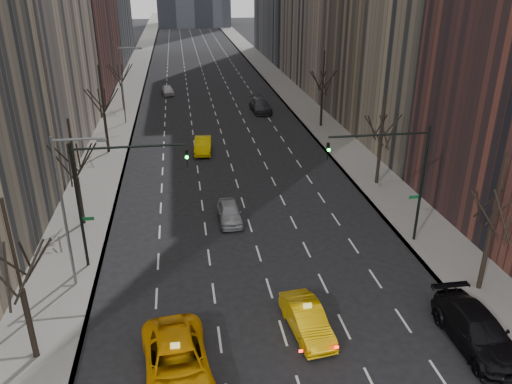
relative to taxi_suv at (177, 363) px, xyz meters
name	(u,v)px	position (x,y,z in m)	size (l,w,h in m)	color
sidewalk_left	(132,83)	(-6.90, 68.33, -0.80)	(4.50, 320.00, 0.15)	slate
sidewalk_right	(276,78)	(17.60, 68.33, -0.80)	(4.50, 320.00, 0.15)	slate
tree_lw_a	(22,290)	(-6.65, 2.33, 3.00)	(3.36, 3.50, 8.28)	black
tree_lw_b	(77,178)	(-6.65, 16.33, 2.84)	(3.36, 3.50, 7.82)	black
tree_lw_c	(104,115)	(-6.65, 32.33, 3.16)	(3.36, 3.50, 8.74)	black
tree_lw_d	(121,83)	(-6.65, 50.33, 2.68)	(3.36, 3.50, 7.36)	black
tree_rw_a	(491,231)	(17.35, 4.33, 3.00)	(3.36, 3.50, 8.28)	black
tree_rw_b	(380,144)	(17.35, 20.33, 2.84)	(3.36, 3.50, 7.82)	black
tree_rw_c	(322,93)	(17.35, 38.33, 3.16)	(3.36, 3.50, 8.74)	black
traffic_mast_left	(106,185)	(-3.76, 10.33, 4.61)	(6.69, 0.39, 8.00)	black
traffic_mast_right	(399,168)	(14.45, 10.33, 4.61)	(6.69, 0.39, 8.00)	black
streetlight_near	(68,199)	(-5.49, 8.33, 4.74)	(2.83, 0.22, 9.00)	slate
streetlight_far	(124,77)	(-5.49, 43.33, 4.74)	(2.83, 0.22, 9.00)	slate
taxi_suv	(177,363)	(0.00, 0.00, 0.00)	(2.92, 6.33, 1.76)	orange
taxi_sedan	(307,320)	(6.55, 2.26, -0.13)	(1.58, 4.53, 1.49)	#DBA204
silver_sedan_ahead	(230,212)	(3.97, 15.28, -0.18)	(1.66, 4.13, 1.41)	#999BA0
parked_suv_black	(477,331)	(14.55, 0.01, -0.01)	(2.45, 6.03, 1.75)	black
far_taxi	(203,145)	(2.90, 31.18, -0.11)	(1.64, 4.69, 1.55)	yellow
far_suv_grey	(260,106)	(11.35, 46.44, -0.06)	(2.31, 5.68, 1.65)	#313137
far_car_white	(168,90)	(-0.88, 58.60, -0.19)	(1.62, 4.03, 1.37)	silver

